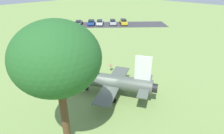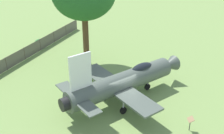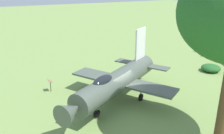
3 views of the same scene
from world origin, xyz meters
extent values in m
plane|color=#75934C|center=(0.00, 0.00, 0.00)|extent=(200.00, 200.00, 0.00)
cylinder|color=#4C564C|center=(0.00, 0.00, 1.79)|extent=(9.81, 6.18, 1.73)
cone|color=#4C564C|center=(5.04, 2.60, 1.79)|extent=(2.09, 2.04, 1.47)
cylinder|color=black|center=(-4.73, -2.44, 1.79)|extent=(1.01, 1.20, 1.04)
ellipsoid|color=black|center=(1.98, 1.02, 2.53)|extent=(2.37, 1.81, 0.84)
cube|color=white|center=(-3.43, -1.76, 4.06)|extent=(1.66, 0.95, 2.81)
cube|color=#4C564C|center=(-1.69, 2.18, 1.58)|extent=(3.38, 4.15, 0.16)
cube|color=#4C564C|center=(0.79, -2.64, 1.58)|extent=(3.38, 4.15, 0.16)
cube|color=#4C564C|center=(-4.60, -0.38, 1.97)|extent=(1.80, 2.10, 0.10)
cube|color=#4C564C|center=(-2.98, -3.52, 1.97)|extent=(1.80, 2.10, 0.10)
cylinder|color=#A5A8AD|center=(2.71, 1.39, 0.96)|extent=(0.12, 0.12, 1.32)
cylinder|color=black|center=(2.71, 1.39, 0.30)|extent=(0.62, 0.43, 0.60)
cylinder|color=#A5A8AD|center=(-1.62, 0.93, 0.96)|extent=(0.12, 0.12, 1.32)
cylinder|color=black|center=(-1.62, 0.93, 0.30)|extent=(0.62, 0.43, 0.60)
cylinder|color=#A5A8AD|center=(-0.19, -1.85, 0.96)|extent=(0.12, 0.12, 1.32)
cylinder|color=black|center=(-0.19, -1.85, 0.30)|extent=(0.62, 0.43, 0.60)
cylinder|color=#4C4238|center=(-18.61, -4.59, 0.74)|extent=(0.08, 0.08, 1.48)
ellipsoid|color=#235B26|center=(-12.53, -0.72, 0.40)|extent=(2.06, 2.06, 0.80)
cylinder|color=#333333|center=(4.28, -4.62, 0.45)|extent=(0.06, 0.06, 0.90)
cube|color=olive|center=(4.28, -4.62, 1.02)|extent=(0.47, 0.64, 0.25)
camera|label=1|loc=(-13.70, 13.66, 12.89)|focal=30.01mm
camera|label=2|loc=(-3.80, -19.42, 13.49)|focal=43.67mm
camera|label=3|loc=(9.30, 14.75, 9.09)|focal=37.61mm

